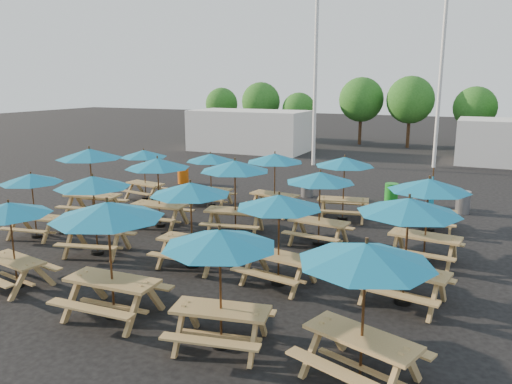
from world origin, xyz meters
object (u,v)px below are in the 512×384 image
at_px(picnic_unit_2, 90,157).
at_px(waste_bin_4, 463,202).
at_px(picnic_unit_11, 275,161).
at_px(picnic_unit_17, 409,212).
at_px(picnic_unit_19, 431,205).
at_px(picnic_unit_8, 108,217).
at_px(picnic_unit_9, 191,193).
at_px(picnic_unit_10, 235,170).
at_px(picnic_unit_14, 320,181).
at_px(picnic_unit_13, 279,206).
at_px(waste_bin_3, 418,196).
at_px(waste_bin_2, 391,194).
at_px(picnic_unit_6, 158,167).
at_px(waste_bin_0, 183,175).
at_px(picnic_unit_1, 31,182).
at_px(picnic_unit_18, 429,190).
at_px(picnic_unit_4, 9,213).
at_px(picnic_unit_7, 211,160).
at_px(picnic_unit_15, 345,165).
at_px(picnic_unit_16, 366,261).
at_px(waste_bin_1, 307,187).
at_px(picnic_unit_12, 220,245).
at_px(picnic_unit_3, 144,156).
at_px(picnic_unit_5, 93,186).

distance_m(picnic_unit_2, waste_bin_4, 13.65).
bearing_deg(picnic_unit_11, waste_bin_4, 33.00).
distance_m(picnic_unit_17, picnic_unit_19, 6.09).
height_order(picnic_unit_8, picnic_unit_9, picnic_unit_8).
bearing_deg(picnic_unit_10, picnic_unit_14, -8.48).
relative_size(picnic_unit_9, picnic_unit_13, 0.97).
distance_m(picnic_unit_8, waste_bin_3, 13.29).
height_order(waste_bin_2, waste_bin_4, same).
distance_m(picnic_unit_6, waste_bin_0, 7.43).
distance_m(picnic_unit_2, waste_bin_0, 6.73).
relative_size(picnic_unit_1, picnic_unit_10, 0.85).
height_order(picnic_unit_18, waste_bin_4, picnic_unit_18).
distance_m(picnic_unit_4, picnic_unit_8, 3.16).
distance_m(picnic_unit_17, waste_bin_0, 14.92).
height_order(picnic_unit_9, picnic_unit_18, picnic_unit_18).
bearing_deg(picnic_unit_7, waste_bin_3, 21.44).
relative_size(picnic_unit_4, picnic_unit_14, 0.99).
height_order(picnic_unit_8, picnic_unit_18, picnic_unit_8).
distance_m(picnic_unit_19, waste_bin_2, 3.70).
height_order(picnic_unit_19, waste_bin_4, picnic_unit_19).
distance_m(picnic_unit_10, waste_bin_0, 8.76).
relative_size(picnic_unit_15, picnic_unit_17, 0.96).
xyz_separation_m(picnic_unit_6, picnic_unit_16, (8.17, -6.01, 0.03)).
bearing_deg(waste_bin_3, picnic_unit_2, -148.35).
relative_size(picnic_unit_4, picnic_unit_17, 0.87).
distance_m(picnic_unit_18, waste_bin_2, 6.85).
bearing_deg(picnic_unit_11, waste_bin_2, 50.09).
bearing_deg(picnic_unit_16, picnic_unit_18, 105.14).
xyz_separation_m(picnic_unit_13, picnic_unit_19, (2.86, 6.13, -1.08)).
bearing_deg(picnic_unit_17, picnic_unit_15, 125.46).
relative_size(picnic_unit_8, picnic_unit_9, 1.08).
distance_m(picnic_unit_13, waste_bin_0, 12.90).
bearing_deg(waste_bin_1, picnic_unit_13, -75.48).
bearing_deg(picnic_unit_11, picnic_unit_16, -52.03).
height_order(picnic_unit_2, waste_bin_0, picnic_unit_2).
xyz_separation_m(picnic_unit_11, picnic_unit_14, (2.56, -2.75, -0.02)).
bearing_deg(picnic_unit_12, picnic_unit_18, 53.58).
bearing_deg(picnic_unit_7, picnic_unit_19, -2.15).
height_order(picnic_unit_3, picnic_unit_17, picnic_unit_17).
xyz_separation_m(picnic_unit_4, picnic_unit_19, (8.48, 8.84, -0.95)).
bearing_deg(picnic_unit_5, picnic_unit_6, 75.21).
bearing_deg(picnic_unit_17, picnic_unit_14, 142.65).
bearing_deg(picnic_unit_3, picnic_unit_12, -38.75).
xyz_separation_m(picnic_unit_10, waste_bin_0, (-5.93, 6.22, -1.67)).
height_order(picnic_unit_3, picnic_unit_11, picnic_unit_11).
bearing_deg(picnic_unit_6, picnic_unit_10, 1.70).
bearing_deg(picnic_unit_18, picnic_unit_16, -86.56).
relative_size(picnic_unit_6, waste_bin_4, 2.82).
relative_size(picnic_unit_14, waste_bin_1, 2.69).
bearing_deg(waste_bin_3, picnic_unit_17, -85.17).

